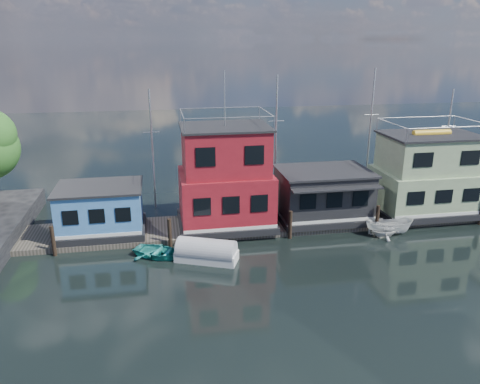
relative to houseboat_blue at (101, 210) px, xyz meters
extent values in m
plane|color=black|center=(18.00, -12.00, -2.21)|extent=(160.00, 160.00, 0.00)
cube|color=#595147|center=(18.00, 0.00, -2.01)|extent=(48.00, 5.00, 0.40)
cube|color=black|center=(0.00, 0.00, -1.56)|extent=(6.40, 4.90, 0.50)
cube|color=#4B8BD5|center=(0.00, 0.00, 0.19)|extent=(6.00, 4.50, 3.00)
cube|color=black|center=(0.00, 0.00, 1.77)|extent=(6.30, 4.80, 0.16)
cube|color=black|center=(9.50, 0.00, -1.56)|extent=(7.40, 5.90, 0.50)
cube|color=maroon|center=(9.50, 0.00, 0.57)|extent=(7.00, 5.50, 3.74)
cube|color=maroon|center=(9.50, 0.00, 4.17)|extent=(6.30, 4.95, 3.46)
cube|color=black|center=(9.50, 0.00, 5.97)|extent=(6.65, 5.23, 0.16)
cylinder|color=silver|center=(9.50, 0.00, 8.05)|extent=(0.08, 0.08, 4.00)
cube|color=black|center=(17.50, 0.00, -1.56)|extent=(7.40, 5.40, 0.50)
cube|color=black|center=(17.50, 0.00, 0.39)|extent=(7.00, 5.00, 3.40)
cube|color=black|center=(17.50, 0.00, 2.17)|extent=(7.30, 5.30, 0.16)
cube|color=black|center=(17.50, -2.80, 1.58)|extent=(7.00, 1.20, 0.12)
cube|color=black|center=(26.50, 0.00, -1.56)|extent=(8.40, 5.90, 0.50)
cube|color=#96B081|center=(26.50, 0.00, 0.25)|extent=(8.00, 5.50, 3.12)
cube|color=#96B081|center=(26.50, 0.00, 3.25)|extent=(7.20, 4.95, 2.88)
cube|color=black|center=(26.50, 0.00, 4.77)|extent=(7.60, 5.23, 0.16)
cylinder|color=yellow|center=(26.50, 0.00, 4.94)|extent=(3.20, 0.56, 0.56)
cylinder|color=#2D2116|center=(-3.00, -2.80, -1.11)|extent=(0.28, 0.28, 2.20)
cylinder|color=#2D2116|center=(5.00, -2.80, -1.11)|extent=(0.28, 0.28, 2.20)
cylinder|color=#2D2116|center=(14.00, -2.80, -1.11)|extent=(0.28, 0.28, 2.20)
cylinder|color=#2D2116|center=(21.00, -2.80, -1.11)|extent=(0.28, 0.28, 2.20)
cylinder|color=silver|center=(4.00, 6.00, 3.04)|extent=(0.16, 0.16, 10.50)
cylinder|color=silver|center=(4.00, 6.00, 4.62)|extent=(1.40, 0.06, 0.06)
cylinder|color=silver|center=(15.00, 6.00, 3.54)|extent=(0.16, 0.16, 11.50)
cylinder|color=silver|center=(15.00, 6.00, 5.27)|extent=(1.40, 0.06, 0.06)
cylinder|color=silver|center=(24.00, 6.00, 3.79)|extent=(0.16, 0.16, 12.00)
cylinder|color=silver|center=(24.00, 6.00, 5.59)|extent=(1.40, 0.06, 0.06)
cylinder|color=silver|center=(32.00, 6.00, 2.79)|extent=(0.16, 0.16, 10.00)
cylinder|color=silver|center=(32.00, 6.00, 4.29)|extent=(1.40, 0.06, 0.06)
cube|color=white|center=(7.37, -5.44, -1.86)|extent=(4.47, 3.08, 0.70)
cylinder|color=#B5B5BA|center=(7.37, -5.44, -1.46)|extent=(4.33, 3.10, 1.69)
imported|color=silver|center=(21.10, -3.88, -1.68)|extent=(2.23, 2.00, 1.05)
imported|color=white|center=(21.70, -3.46, -1.51)|extent=(3.78, 2.04, 1.38)
imported|color=teal|center=(4.20, -4.28, -1.82)|extent=(4.53, 4.13, 0.77)
camera|label=1|loc=(4.57, -34.30, 12.20)|focal=35.00mm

